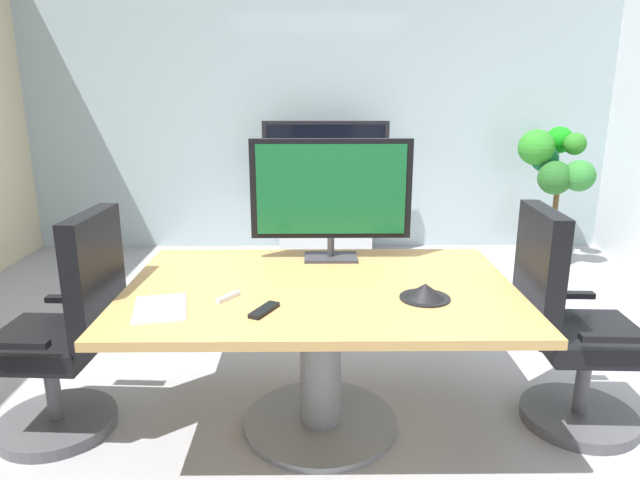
% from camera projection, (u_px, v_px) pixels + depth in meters
% --- Properties ---
extents(ground_plane, '(7.51, 7.51, 0.00)m').
position_uv_depth(ground_plane, '(324.00, 418.00, 2.88)').
color(ground_plane, '#99999E').
extents(wall_back_glass_partition, '(5.90, 0.10, 2.95)m').
position_uv_depth(wall_back_glass_partition, '(319.00, 102.00, 5.63)').
color(wall_back_glass_partition, '#9EB2B7').
rests_on(wall_back_glass_partition, ground).
extents(conference_table, '(1.80, 1.20, 0.74)m').
position_uv_depth(conference_table, '(321.00, 323.00, 2.68)').
color(conference_table, '#B2894C').
rests_on(conference_table, ground).
extents(office_chair_left, '(0.61, 0.58, 1.09)m').
position_uv_depth(office_chair_left, '(67.00, 344.00, 2.67)').
color(office_chair_left, '#4C4C51').
rests_on(office_chair_left, ground).
extents(office_chair_right, '(0.61, 0.58, 1.09)m').
position_uv_depth(office_chair_right, '(568.00, 338.00, 2.74)').
color(office_chair_right, '#4C4C51').
rests_on(office_chair_right, ground).
extents(tv_monitor, '(0.84, 0.18, 0.64)m').
position_uv_depth(tv_monitor, '(331.00, 192.00, 2.95)').
color(tv_monitor, '#333338').
rests_on(tv_monitor, conference_table).
extents(wall_display_unit, '(1.20, 0.36, 1.31)m').
position_uv_depth(wall_display_unit, '(325.00, 211.00, 5.56)').
color(wall_display_unit, '#B7BABC').
rests_on(wall_display_unit, ground).
extents(potted_plant, '(0.63, 0.63, 1.26)m').
position_uv_depth(potted_plant, '(554.00, 179.00, 5.21)').
color(potted_plant, brown).
rests_on(potted_plant, ground).
extents(conference_phone, '(0.22, 0.22, 0.07)m').
position_uv_depth(conference_phone, '(425.00, 292.00, 2.46)').
color(conference_phone, black).
rests_on(conference_phone, conference_table).
extents(remote_control, '(0.12, 0.17, 0.02)m').
position_uv_depth(remote_control, '(264.00, 310.00, 2.32)').
color(remote_control, black).
rests_on(remote_control, conference_table).
extents(whiteboard_marker, '(0.09, 0.12, 0.02)m').
position_uv_depth(whiteboard_marker, '(228.00, 297.00, 2.46)').
color(whiteboard_marker, silver).
rests_on(whiteboard_marker, conference_table).
extents(paper_notepad, '(0.27, 0.34, 0.01)m').
position_uv_depth(paper_notepad, '(160.00, 308.00, 2.35)').
color(paper_notepad, white).
rests_on(paper_notepad, conference_table).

